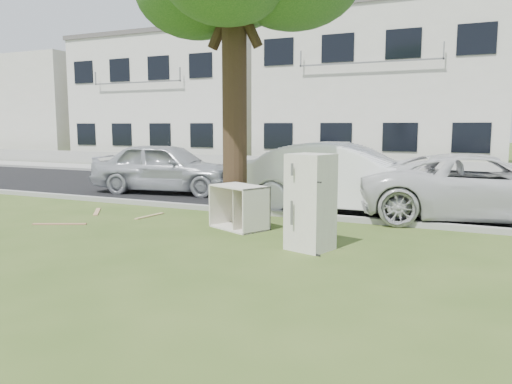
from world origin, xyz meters
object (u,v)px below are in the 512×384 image
at_px(car_center, 345,178).
at_px(car_left, 167,167).
at_px(car_right, 482,187).
at_px(fridge, 310,202).
at_px(cabinet, 239,207).

height_order(car_center, car_left, car_center).
bearing_deg(car_right, fridge, 133.71).
relative_size(cabinet, car_right, 0.21).
height_order(cabinet, car_right, car_right).
bearing_deg(fridge, car_left, 158.41).
height_order(cabinet, car_left, car_left).
xyz_separation_m(fridge, car_right, (2.59, 4.03, -0.07)).
distance_m(fridge, car_left, 8.10).
xyz_separation_m(cabinet, car_right, (4.45, 2.98, 0.29)).
relative_size(car_right, car_left, 1.15).
distance_m(cabinet, car_center, 3.07).
bearing_deg(cabinet, car_right, 58.85).
height_order(fridge, car_right, fridge).
relative_size(fridge, car_left, 0.35).
distance_m(fridge, car_center, 3.74).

